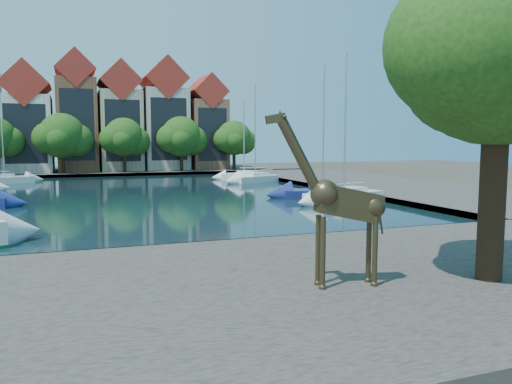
{
  "coord_description": "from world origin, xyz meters",
  "views": [
    {
      "loc": [
        -4.8,
        -20.98,
        4.9
      ],
      "look_at": [
        2.19,
        -2.0,
        2.79
      ],
      "focal_mm": 35.0,
      "sensor_mm": 36.0,
      "label": 1
    }
  ],
  "objects": [
    {
      "name": "far_quay",
      "position": [
        0.0,
        56.0,
        0.25
      ],
      "size": [
        60.0,
        16.0,
        0.5
      ],
      "primitive_type": "cube",
      "color": "#504A45",
      "rests_on": "ground"
    },
    {
      "name": "far_tree_mid_east",
      "position": [
        2.1,
        50.49,
        5.13
      ],
      "size": [
        7.02,
        5.4,
        7.52
      ],
      "color": "#332114",
      "rests_on": "far_quay"
    },
    {
      "name": "sailboat_right_c",
      "position": [
        15.0,
        33.07,
        0.66
      ],
      "size": [
        6.66,
        4.54,
        11.19
      ],
      "color": "silver",
      "rests_on": "water_basin"
    },
    {
      "name": "sailboat_right_a",
      "position": [
        15.0,
        12.91,
        0.7
      ],
      "size": [
        7.05,
        4.12,
        11.42
      ],
      "color": "silver",
      "rests_on": "water_basin"
    },
    {
      "name": "far_tree_east",
      "position": [
        10.11,
        50.49,
        5.24
      ],
      "size": [
        7.54,
        5.8,
        7.84
      ],
      "color": "#332114",
      "rests_on": "far_quay"
    },
    {
      "name": "townhouse_east_inner",
      "position": [
        2.0,
        55.99,
        7.73
      ],
      "size": [
        5.94,
        9.18,
        15.79
      ],
      "color": "tan",
      "rests_on": "far_quay"
    },
    {
      "name": "townhouse_center",
      "position": [
        -4.0,
        55.99,
        8.36
      ],
      "size": [
        5.44,
        9.18,
        16.93
      ],
      "color": "brown",
      "rests_on": "far_quay"
    },
    {
      "name": "far_tree_mid_west",
      "position": [
        -5.89,
        50.49,
        5.29
      ],
      "size": [
        7.8,
        6.0,
        8.0
      ],
      "color": "#332114",
      "rests_on": "far_quay"
    },
    {
      "name": "sailboat_left_e",
      "position": [
        -12.0,
        40.75,
        0.67
      ],
      "size": [
        6.25,
        4.09,
        10.75
      ],
      "color": "silver",
      "rests_on": "water_basin"
    },
    {
      "name": "plane_tree",
      "position": [
        7.62,
        -9.01,
        7.67
      ],
      "size": [
        8.32,
        6.4,
        10.62
      ],
      "color": "#332114",
      "rests_on": "near_quay"
    },
    {
      "name": "sailboat_right_d",
      "position": [
        15.0,
        37.07,
        0.69
      ],
      "size": [
        5.86,
        3.38,
        9.68
      ],
      "color": "white",
      "rests_on": "water_basin"
    },
    {
      "name": "giraffe_statue",
      "position": [
        2.66,
        -7.98,
        3.05
      ],
      "size": [
        3.63,
        0.95,
        5.18
      ],
      "color": "#3C321E",
      "rests_on": "near_quay"
    },
    {
      "name": "townhouse_east_mid",
      "position": [
        8.5,
        55.99,
        8.1
      ],
      "size": [
        6.43,
        9.18,
        16.65
      ],
      "color": "beige",
      "rests_on": "far_quay"
    },
    {
      "name": "townhouse_west_inner",
      "position": [
        -10.5,
        55.99,
        7.35
      ],
      "size": [
        6.43,
        9.18,
        15.15
      ],
      "color": "silver",
      "rests_on": "far_quay"
    },
    {
      "name": "water_basin",
      "position": [
        0.0,
        24.0,
        0.04
      ],
      "size": [
        38.0,
        50.0,
        0.08
      ],
      "primitive_type": "cube",
      "color": "black",
      "rests_on": "ground"
    },
    {
      "name": "far_tree_far_east",
      "position": [
        18.09,
        50.49,
        5.08
      ],
      "size": [
        6.76,
        5.2,
        7.36
      ],
      "color": "#332114",
      "rests_on": "far_quay"
    },
    {
      "name": "right_quay",
      "position": [
        25.0,
        24.0,
        0.25
      ],
      "size": [
        14.0,
        52.0,
        0.5
      ],
      "primitive_type": "cube",
      "color": "#504A45",
      "rests_on": "ground"
    },
    {
      "name": "townhouse_east_end",
      "position": [
        15.0,
        55.99,
        7.11
      ],
      "size": [
        5.44,
        9.18,
        14.43
      ],
      "color": "brown",
      "rests_on": "far_quay"
    },
    {
      "name": "ground",
      "position": [
        0.0,
        0.0,
        0.0
      ],
      "size": [
        160.0,
        160.0,
        0.0
      ],
      "primitive_type": "plane",
      "color": "#38332B",
      "rests_on": "ground"
    },
    {
      "name": "near_quay",
      "position": [
        0.0,
        -7.0,
        0.25
      ],
      "size": [
        50.0,
        14.0,
        0.5
      ],
      "primitive_type": "cube",
      "color": "#504A45",
      "rests_on": "ground"
    },
    {
      "name": "sailboat_right_b",
      "position": [
        15.0,
        16.43,
        0.61
      ],
      "size": [
        7.12,
        3.87,
        11.05
      ],
      "color": "navy",
      "rests_on": "water_basin"
    }
  ]
}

